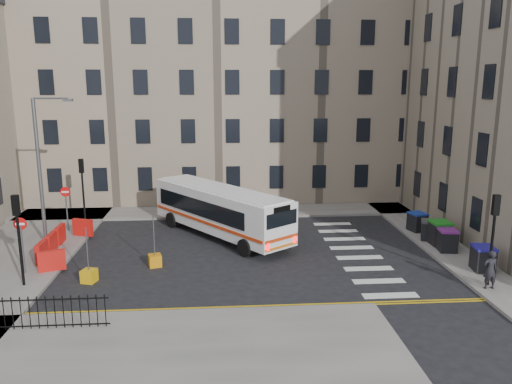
{
  "coord_description": "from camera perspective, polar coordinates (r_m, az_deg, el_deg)",
  "views": [
    {
      "loc": [
        -3.24,
        -25.49,
        8.91
      ],
      "look_at": [
        -1.23,
        1.56,
        3.0
      ],
      "focal_mm": 35.0,
      "sensor_mm": 36.0,
      "label": 1
    }
  ],
  "objects": [
    {
      "name": "traffic_light_nw",
      "position": [
        33.71,
        -19.24,
        1.28
      ],
      "size": [
        0.28,
        0.22,
        4.1
      ],
      "color": "black",
      "rests_on": "pavement_west"
    },
    {
      "name": "no_entry_north",
      "position": [
        32.12,
        -20.9,
        -0.81
      ],
      "size": [
        0.6,
        0.08,
        3.0
      ],
      "color": "#595B5E",
      "rests_on": "pavement_west"
    },
    {
      "name": "bus",
      "position": [
        29.51,
        -4.16,
        -1.97
      ],
      "size": [
        8.19,
        9.85,
        2.87
      ],
      "rotation": [
        0.0,
        0.0,
        0.64
      ],
      "color": "white",
      "rests_on": "ground"
    },
    {
      "name": "pedestrian",
      "position": [
        24.1,
        25.2,
        -8.04
      ],
      "size": [
        0.64,
        0.43,
        1.73
      ],
      "primitive_type": "imported",
      "rotation": [
        0.0,
        0.0,
        3.17
      ],
      "color": "black",
      "rests_on": "pavement_east"
    },
    {
      "name": "roadworks_barriers",
      "position": [
        28.59,
        -21.65,
        -5.39
      ],
      "size": [
        1.66,
        6.26,
        1.0
      ],
      "color": "red",
      "rests_on": "pavement_west"
    },
    {
      "name": "terrace_north",
      "position": [
        41.16,
        -9.69,
        11.72
      ],
      "size": [
        38.3,
        10.8,
        17.2
      ],
      "color": "gray",
      "rests_on": "ground"
    },
    {
      "name": "streetlamp",
      "position": [
        29.53,
        -23.51,
        2.36
      ],
      "size": [
        0.5,
        0.22,
        8.14
      ],
      "color": "#595B5E",
      "rests_on": "pavement_west"
    },
    {
      "name": "iron_railings",
      "position": [
        20.73,
        -27.24,
        -12.33
      ],
      "size": [
        7.8,
        0.04,
        1.2
      ],
      "color": "black",
      "rests_on": "pavement_sw"
    },
    {
      "name": "no_entry_south",
      "position": [
        25.71,
        -25.26,
        -4.33
      ],
      "size": [
        0.6,
        0.08,
        3.0
      ],
      "color": "#595B5E",
      "rests_on": "pavement_west"
    },
    {
      "name": "bollard_yellow",
      "position": [
        25.51,
        -11.47,
        -7.68
      ],
      "size": [
        0.74,
        0.74,
        0.6
      ],
      "primitive_type": "cube",
      "rotation": [
        0.0,
        0.0,
        0.28
      ],
      "color": "orange",
      "rests_on": "ground"
    },
    {
      "name": "traffic_light_east",
      "position": [
        24.0,
        25.53,
        -3.51
      ],
      "size": [
        0.28,
        0.22,
        4.1
      ],
      "color": "black",
      "rests_on": "pavement_east"
    },
    {
      "name": "wheelie_bin_c",
      "position": [
        29.54,
        20.27,
        -4.39
      ],
      "size": [
        1.05,
        1.21,
        1.32
      ],
      "rotation": [
        0.0,
        0.0,
        0.01
      ],
      "color": "black",
      "rests_on": "pavement_east"
    },
    {
      "name": "wheelie_bin_d",
      "position": [
        30.28,
        19.16,
        -4.11
      ],
      "size": [
        1.19,
        1.27,
        1.12
      ],
      "rotation": [
        0.0,
        0.0,
        -0.37
      ],
      "color": "black",
      "rests_on": "pavement_east"
    },
    {
      "name": "pavement_sw",
      "position": [
        18.22,
        -16.35,
        -17.25
      ],
      "size": [
        20.0,
        6.0,
        0.15
      ],
      "primitive_type": "cube",
      "color": "slate",
      "rests_on": "ground"
    },
    {
      "name": "wheelie_bin_b",
      "position": [
        28.6,
        21.0,
        -5.13
      ],
      "size": [
        1.07,
        1.19,
        1.19
      ],
      "rotation": [
        0.0,
        0.0,
        -0.14
      ],
      "color": "black",
      "rests_on": "pavement_east"
    },
    {
      "name": "wheelie_bin_e",
      "position": [
        31.8,
        17.95,
        -3.24
      ],
      "size": [
        1.12,
        1.21,
        1.13
      ],
      "rotation": [
        0.0,
        0.0,
        0.25
      ],
      "color": "black",
      "rests_on": "pavement_east"
    },
    {
      "name": "traffic_light_sw",
      "position": [
        23.98,
        -25.57,
        -3.53
      ],
      "size": [
        0.28,
        0.22,
        4.1
      ],
      "color": "black",
      "rests_on": "pavement_west"
    },
    {
      "name": "pavement_north",
      "position": [
        35.32,
        -8.6,
        -2.33
      ],
      "size": [
        36.0,
        3.2,
        0.15
      ],
      "primitive_type": "cube",
      "color": "slate",
      "rests_on": "ground"
    },
    {
      "name": "pavement_east",
      "position": [
        33.13,
        17.65,
        -3.77
      ],
      "size": [
        2.4,
        26.0,
        0.15
      ],
      "primitive_type": "cube",
      "color": "slate",
      "rests_on": "ground"
    },
    {
      "name": "bollard_chevron",
      "position": [
        24.36,
        -18.53,
        -9.08
      ],
      "size": [
        0.75,
        0.75,
        0.6
      ],
      "primitive_type": "cube",
      "rotation": [
        0.0,
        0.0,
        -0.3
      ],
      "color": "#D8A10C",
      "rests_on": "ground"
    },
    {
      "name": "pavement_west",
      "position": [
        29.92,
        -25.25,
        -6.09
      ],
      "size": [
        6.0,
        22.0,
        0.15
      ],
      "primitive_type": "cube",
      "color": "slate",
      "rests_on": "ground"
    },
    {
      "name": "ground",
      "position": [
        27.19,
        2.85,
        -6.85
      ],
      "size": [
        120.0,
        120.0,
        0.0
      ],
      "primitive_type": "plane",
      "color": "black",
      "rests_on": "ground"
    },
    {
      "name": "wheelie_bin_a",
      "position": [
        26.32,
        24.51,
        -6.91
      ],
      "size": [
        1.07,
        1.19,
        1.2
      ],
      "rotation": [
        0.0,
        0.0,
        -0.12
      ],
      "color": "black",
      "rests_on": "pavement_east"
    }
  ]
}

